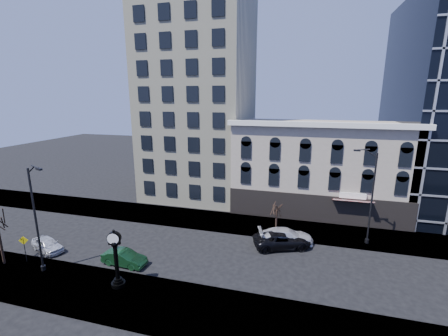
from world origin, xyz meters
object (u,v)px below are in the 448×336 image
(car_near_b, at_px, (124,258))
(car_near_a, at_px, (47,244))
(street_clock, at_px, (116,261))
(street_lamp_near, at_px, (35,191))
(warning_sign, at_px, (24,244))

(car_near_b, bearing_deg, car_near_a, 91.79)
(street_clock, height_order, car_near_b, street_clock)
(street_clock, relative_size, street_lamp_near, 0.50)
(street_clock, xyz_separation_m, car_near_a, (-10.51, 3.34, -1.70))
(street_lamp_near, distance_m, car_near_b, 9.58)
(car_near_b, bearing_deg, street_clock, -151.92)
(street_clock, distance_m, warning_sign, 10.65)
(street_lamp_near, distance_m, car_near_a, 8.45)
(street_lamp_near, xyz_separation_m, car_near_a, (-3.33, 3.36, -7.00))
(warning_sign, relative_size, car_near_a, 0.64)
(warning_sign, bearing_deg, street_clock, -28.02)
(warning_sign, distance_m, car_near_b, 9.50)
(street_lamp_near, relative_size, car_near_b, 2.35)
(street_lamp_near, height_order, car_near_a, street_lamp_near)
(street_lamp_near, relative_size, warning_sign, 3.84)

